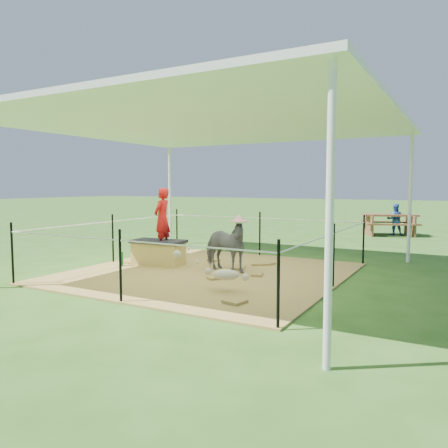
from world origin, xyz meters
The scene contains 13 objects.
ground centered at (0.00, 0.00, 0.00)m, with size 90.00×90.00×0.00m, color #2D5919.
hay_patch centered at (0.00, 0.00, 0.01)m, with size 4.60×4.60×0.03m, color brown.
canopy_tent centered at (0.00, 0.00, 2.69)m, with size 6.30×6.30×2.90m.
rope_fence centered at (0.00, 0.00, 0.64)m, with size 4.54×4.54×1.00m.
straw_bale centered at (-1.24, 0.18, 0.25)m, with size 0.97×0.49×0.43m, color #B38D41.
dark_cloth centered at (-1.24, 0.18, 0.49)m, with size 1.04×0.54×0.05m, color black.
woman centered at (-1.14, 0.18, 1.05)m, with size 0.43×0.28×1.17m, color red.
green_bottle centered at (-1.79, -0.27, 0.17)m, with size 0.08×0.08×0.27m, color #197328.
pony centered at (0.22, 0.19, 0.49)m, with size 0.50×1.10×0.93m, color #4E4E54.
pink_hat centered at (0.22, 0.19, 1.03)m, with size 0.29×0.29×0.13m, color pink.
foal centered at (0.96, -1.07, 0.30)m, with size 0.99×0.55×0.55m, color beige, non-canonical shape.
picnic_table_near centered at (1.90, 8.05, 0.34)m, with size 1.62×1.17×0.67m, color brown.
distant_person centered at (2.04, 8.16, 0.50)m, with size 0.49×0.38×1.01m, color #305FB5.
Camera 1 is at (3.98, -6.60, 1.57)m, focal length 35.00 mm.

